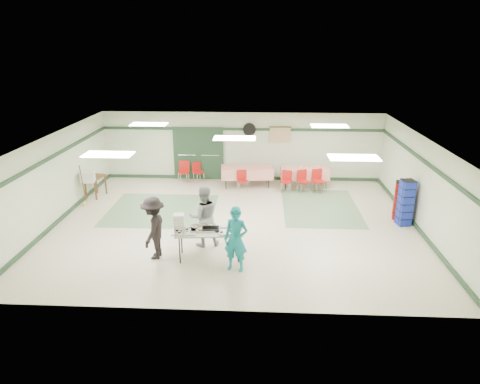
{
  "coord_description": "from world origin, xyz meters",
  "views": [
    {
      "loc": [
        0.77,
        -12.07,
        5.35
      ],
      "look_at": [
        0.17,
        -0.3,
        1.14
      ],
      "focal_mm": 32.0,
      "sensor_mm": 36.0,
      "label": 1
    }
  ],
  "objects_px": {
    "dining_table_a": "(305,173)",
    "office_printer": "(88,177)",
    "volunteer_grey": "(204,216)",
    "chair_b": "(287,179)",
    "dining_table_b": "(247,172)",
    "chair_loose_b": "(184,170)",
    "volunteer_teal": "(236,239)",
    "broom": "(83,185)",
    "chair_a": "(303,179)",
    "chair_loose_a": "(198,170)",
    "printer_table": "(95,180)",
    "chair_c": "(318,178)",
    "crate_stack_blue_b": "(405,202)",
    "chair_d": "(242,178)",
    "serving_table": "(209,233)",
    "crate_stack_blue_a": "(406,203)",
    "volunteer_dark": "(154,228)",
    "crate_stack_red": "(400,200)"
  },
  "relations": [
    {
      "from": "dining_table_a",
      "to": "chair_b",
      "type": "relative_size",
      "value": 2.3
    },
    {
      "from": "crate_stack_blue_a",
      "to": "office_printer",
      "type": "xyz_separation_m",
      "value": [
        -10.3,
        1.42,
        0.2
      ]
    },
    {
      "from": "chair_b",
      "to": "printer_table",
      "type": "xyz_separation_m",
      "value": [
        -6.88,
        -0.87,
        0.14
      ]
    },
    {
      "from": "chair_b",
      "to": "crate_stack_blue_b",
      "type": "relative_size",
      "value": 0.56
    },
    {
      "from": "chair_b",
      "to": "chair_c",
      "type": "xyz_separation_m",
      "value": [
        1.15,
        0.0,
        0.05
      ]
    },
    {
      "from": "volunteer_dark",
      "to": "crate_stack_red",
      "type": "relative_size",
      "value": 1.36
    },
    {
      "from": "dining_table_b",
      "to": "office_printer",
      "type": "bearing_deg",
      "value": -164.27
    },
    {
      "from": "volunteer_teal",
      "to": "dining_table_b",
      "type": "height_order",
      "value": "volunteer_teal"
    },
    {
      "from": "volunteer_grey",
      "to": "chair_b",
      "type": "distance_m",
      "value": 5.18
    },
    {
      "from": "chair_a",
      "to": "chair_loose_a",
      "type": "xyz_separation_m",
      "value": [
        -4.06,
        1.0,
        -0.03
      ]
    },
    {
      "from": "dining_table_b",
      "to": "printer_table",
      "type": "distance_m",
      "value": 5.58
    },
    {
      "from": "crate_stack_blue_b",
      "to": "chair_c",
      "type": "bearing_deg",
      "value": 128.93
    },
    {
      "from": "broom",
      "to": "office_printer",
      "type": "bearing_deg",
      "value": 66.73
    },
    {
      "from": "dining_table_a",
      "to": "printer_table",
      "type": "relative_size",
      "value": 2.11
    },
    {
      "from": "volunteer_grey",
      "to": "volunteer_dark",
      "type": "distance_m",
      "value": 1.41
    },
    {
      "from": "volunteer_grey",
      "to": "chair_c",
      "type": "bearing_deg",
      "value": -145.69
    },
    {
      "from": "chair_a",
      "to": "chair_loose_a",
      "type": "height_order",
      "value": "chair_a"
    },
    {
      "from": "chair_loose_b",
      "to": "office_printer",
      "type": "height_order",
      "value": "office_printer"
    },
    {
      "from": "dining_table_b",
      "to": "chair_b",
      "type": "xyz_separation_m",
      "value": [
        1.49,
        -0.58,
        -0.08
      ]
    },
    {
      "from": "chair_loose_a",
      "to": "volunteer_teal",
      "type": "bearing_deg",
      "value": -113.88
    },
    {
      "from": "chair_c",
      "to": "dining_table_a",
      "type": "bearing_deg",
      "value": 106.19
    },
    {
      "from": "crate_stack_red",
      "to": "broom",
      "type": "relative_size",
      "value": 0.86
    },
    {
      "from": "volunteer_teal",
      "to": "crate_stack_blue_b",
      "type": "bearing_deg",
      "value": 45.48
    },
    {
      "from": "dining_table_b",
      "to": "chair_c",
      "type": "distance_m",
      "value": 2.69
    },
    {
      "from": "chair_d",
      "to": "crate_stack_red",
      "type": "height_order",
      "value": "crate_stack_red"
    },
    {
      "from": "volunteer_teal",
      "to": "dining_table_a",
      "type": "relative_size",
      "value": 0.89
    },
    {
      "from": "dining_table_a",
      "to": "office_printer",
      "type": "distance_m",
      "value": 7.87
    },
    {
      "from": "crate_stack_blue_a",
      "to": "chair_loose_a",
      "type": "bearing_deg",
      "value": 150.61
    },
    {
      "from": "dining_table_a",
      "to": "chair_c",
      "type": "xyz_separation_m",
      "value": [
        0.43,
        -0.57,
        -0.04
      ]
    },
    {
      "from": "dining_table_b",
      "to": "chair_d",
      "type": "height_order",
      "value": "chair_d"
    },
    {
      "from": "office_printer",
      "to": "chair_loose_b",
      "type": "bearing_deg",
      "value": 25.36
    },
    {
      "from": "crate_stack_blue_a",
      "to": "broom",
      "type": "bearing_deg",
      "value": 173.71
    },
    {
      "from": "dining_table_a",
      "to": "chair_loose_a",
      "type": "relative_size",
      "value": 2.32
    },
    {
      "from": "chair_loose_b",
      "to": "chair_c",
      "type": "bearing_deg",
      "value": -6.58
    },
    {
      "from": "broom",
      "to": "chair_d",
      "type": "bearing_deg",
      "value": 10.86
    },
    {
      "from": "volunteer_teal",
      "to": "broom",
      "type": "height_order",
      "value": "volunteer_teal"
    },
    {
      "from": "dining_table_a",
      "to": "office_printer",
      "type": "bearing_deg",
      "value": -168.61
    },
    {
      "from": "serving_table",
      "to": "volunteer_dark",
      "type": "bearing_deg",
      "value": 176.44
    },
    {
      "from": "volunteer_grey",
      "to": "chair_loose_a",
      "type": "height_order",
      "value": "volunteer_grey"
    },
    {
      "from": "serving_table",
      "to": "dining_table_a",
      "type": "bearing_deg",
      "value": 57.66
    },
    {
      "from": "chair_loose_b",
      "to": "broom",
      "type": "xyz_separation_m",
      "value": [
        -2.98,
        -2.59,
        0.2
      ]
    },
    {
      "from": "volunteer_teal",
      "to": "chair_b",
      "type": "relative_size",
      "value": 2.06
    },
    {
      "from": "chair_a",
      "to": "crate_stack_red",
      "type": "distance_m",
      "value": 3.69
    },
    {
      "from": "chair_b",
      "to": "printer_table",
      "type": "distance_m",
      "value": 6.94
    },
    {
      "from": "volunteer_grey",
      "to": "chair_loose_a",
      "type": "distance_m",
      "value": 5.64
    },
    {
      "from": "volunteer_grey",
      "to": "chair_loose_b",
      "type": "height_order",
      "value": "volunteer_grey"
    },
    {
      "from": "dining_table_a",
      "to": "chair_loose_b",
      "type": "xyz_separation_m",
      "value": [
        -4.69,
        0.29,
        -0.03
      ]
    },
    {
      "from": "dining_table_b",
      "to": "chair_loose_b",
      "type": "relative_size",
      "value": 2.31
    },
    {
      "from": "volunteer_teal",
      "to": "chair_c",
      "type": "distance_m",
      "value": 6.44
    },
    {
      "from": "serving_table",
      "to": "chair_c",
      "type": "bearing_deg",
      "value": 51.76
    }
  ]
}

